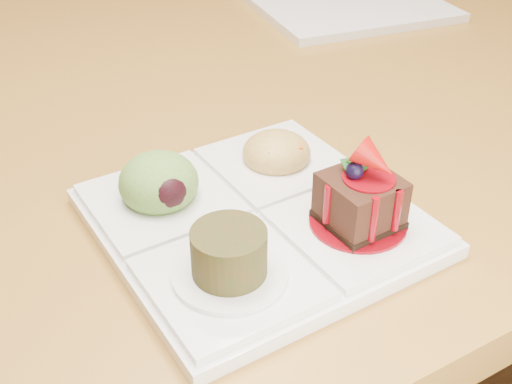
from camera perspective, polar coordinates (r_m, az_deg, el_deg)
ground at (r=1.56m, az=-7.72°, el=-9.29°), size 6.00×6.00×0.00m
dining_table at (r=1.20m, az=-10.26°, el=15.17°), size 1.00×1.80×0.75m
chair_right at (r=1.79m, az=7.17°, el=15.00°), size 0.48×0.48×0.85m
sampler_plate at (r=0.51m, az=-0.34°, el=-1.43°), size 0.24×0.24×0.09m
second_plate at (r=1.03m, az=7.70°, el=16.43°), size 0.31×0.31×0.01m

